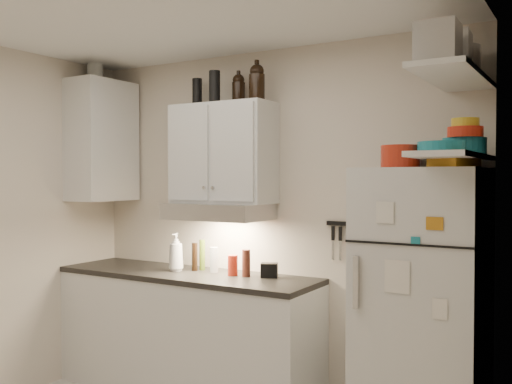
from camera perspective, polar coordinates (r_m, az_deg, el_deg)
The scene contains 33 objects.
back_wall at distance 4.33m, azimuth 1.30°, elevation -3.09°, with size 3.20×0.02×2.60m, color beige.
right_wall at distance 2.33m, azimuth 17.80°, elevation -7.08°, with size 0.02×3.00×2.60m, color beige.
base_cabinet at distance 4.53m, azimuth -6.97°, elevation -13.97°, with size 2.10×0.60×0.88m, color silver.
countertop at distance 4.43m, azimuth -6.99°, elevation -8.22°, with size 2.10×0.62×0.04m, color black.
upper_cabinet at distance 4.33m, azimuth -3.31°, elevation 3.86°, with size 0.80×0.33×0.75m, color silver.
side_cabinet at distance 4.97m, azimuth -15.15°, elevation 4.95°, with size 0.33×0.55×1.00m, color silver.
range_hood at distance 4.28m, azimuth -3.79°, elevation -1.94°, with size 0.76×0.46×0.12m, color silver.
fridge at distance 3.60m, azimuth 16.30°, elevation -11.31°, with size 0.70×0.68×1.70m, color silver.
shelf_hi at distance 3.39m, azimuth 19.21°, elevation 10.84°, with size 0.30×0.95×0.03m, color silver.
shelf_lo at distance 3.34m, azimuth 19.15°, elevation 3.38°, with size 0.30×0.95×0.03m, color silver.
knife_strip at distance 4.01m, azimuth 9.88°, elevation -3.19°, with size 0.42×0.02×0.03m, color black.
dutch_oven at distance 3.37m, azimuth 14.22°, elevation 3.47°, with size 0.22×0.22×0.13m, color #AD2614.
book_stack at distance 3.27m, azimuth 19.19°, elevation 3.05°, with size 0.18×0.23×0.08m, color #B27116.
spice_jar at distance 3.47m, azimuth 16.47°, elevation 3.20°, with size 0.06×0.06×0.10m, color silver.
stock_pot at distance 3.68m, azimuth 19.38°, elevation 11.92°, with size 0.28×0.28×0.20m, color silver.
tin_a at distance 3.40m, azimuth 18.73°, elevation 12.99°, with size 0.22×0.20×0.22m, color #AAAAAD.
tin_b at distance 3.09m, azimuth 17.71°, elevation 13.97°, with size 0.20×0.20×0.20m, color #AAAAAD.
bowl_teal at distance 3.56m, azimuth 20.11°, elevation 4.29°, with size 0.25×0.25×0.10m, color teal.
bowl_orange at distance 3.51m, azimuth 20.19°, elevation 5.64°, with size 0.20×0.20×0.06m, color red.
bowl_yellow at distance 3.51m, azimuth 20.20°, elevation 6.53°, with size 0.15×0.15×0.05m, color gold.
plates at distance 3.29m, azimuth 18.05°, elevation 4.24°, with size 0.26×0.26×0.06m, color teal.
growler_a at distance 4.39m, azimuth -1.76°, elevation 10.29°, with size 0.10×0.10×0.23m, color black, non-canonical shape.
growler_b at distance 4.20m, azimuth 0.09°, elevation 10.95°, with size 0.12×0.12×0.27m, color black, non-canonical shape.
thermos_a at distance 4.35m, azimuth -4.17°, elevation 10.42°, with size 0.08×0.08×0.24m, color black.
thermos_b at distance 4.57m, azimuth -5.90°, elevation 9.84°, with size 0.08×0.08×0.22m, color black.
side_jar at distance 5.08m, azimuth -15.81°, elevation 11.54°, with size 0.13×0.13×0.18m, color silver.
soap_bottle at distance 4.47m, azimuth -8.01°, elevation -5.76°, with size 0.13×0.13×0.33m, color silver.
pepper_mill at distance 4.19m, azimuth -0.99°, elevation -7.12°, with size 0.06×0.06×0.20m, color maroon.
oil_bottle at distance 4.50m, azimuth -5.40°, elevation -6.27°, with size 0.05×0.05×0.24m, color #4A6118.
vinegar_bottle at distance 4.47m, azimuth -6.15°, elevation -6.46°, with size 0.05×0.05×0.22m, color black.
clear_bottle at distance 4.38m, azimuth -4.21°, elevation -6.77°, with size 0.06×0.06×0.19m, color silver.
red_jar at distance 4.24m, azimuth -2.34°, elevation -7.34°, with size 0.08×0.08×0.15m, color #AD2614.
caddy at distance 4.16m, azimuth 1.34°, elevation -7.83°, with size 0.12×0.09×0.10m, color black.
Camera 1 is at (2.13, -2.25, 1.64)m, focal length 40.00 mm.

